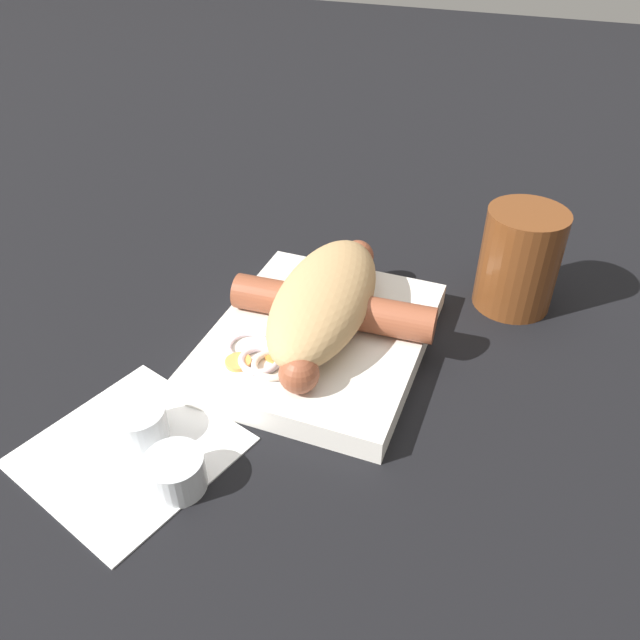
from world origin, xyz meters
TOP-DOWN VIEW (x-y plane):
  - ground_plane at (0.00, 0.00)m, footprint 3.00×3.00m
  - food_tray at (0.00, 0.00)m, footprint 0.22×0.18m
  - bread_roll at (-0.01, -0.00)m, footprint 0.19×0.09m
  - sausage at (-0.01, 0.01)m, footprint 0.21×0.18m
  - pickled_veggies at (0.06, -0.03)m, footprint 0.05×0.07m
  - napkin at (0.16, -0.09)m, footprint 0.17×0.17m
  - condiment_cup_near at (0.15, -0.09)m, footprint 0.04×0.04m
  - condiment_cup_far at (0.18, -0.04)m, footprint 0.04×0.04m
  - drink_glass at (-0.13, 0.15)m, footprint 0.07×0.07m

SIDE VIEW (x-z plane):
  - ground_plane at x=0.00m, z-range 0.00..0.00m
  - napkin at x=0.16m, z-range 0.00..0.00m
  - food_tray at x=0.00m, z-range 0.00..0.02m
  - condiment_cup_near at x=0.15m, z-range 0.00..0.03m
  - condiment_cup_far at x=0.18m, z-range 0.00..0.03m
  - pickled_veggies at x=0.06m, z-range 0.02..0.03m
  - sausage at x=-0.01m, z-range 0.02..0.05m
  - bread_roll at x=-0.01m, z-range 0.02..0.07m
  - drink_glass at x=-0.13m, z-range 0.00..0.10m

